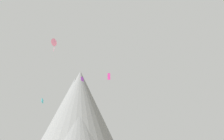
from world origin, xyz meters
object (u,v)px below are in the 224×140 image
kite_violet_mid (82,79)px  kite_magenta_mid (109,76)px  kite_cyan_mid (42,101)px  rock_massif (76,128)px  kite_pink_high (54,42)px

kite_violet_mid → kite_magenta_mid: (5.73, -4.36, -0.96)m
kite_violet_mid → kite_cyan_mid: bearing=138.6°
rock_massif → kite_cyan_mid: 56.67m
rock_massif → kite_cyan_mid: bearing=-88.5°
kite_cyan_mid → kite_pink_high: bearing=-124.3°
kite_cyan_mid → kite_pink_high: 23.85m
kite_violet_mid → kite_cyan_mid: 12.24m
kite_pink_high → kite_magenta_mid: size_ratio=3.33×
rock_massif → kite_cyan_mid: rock_massif is taller
rock_massif → kite_violet_mid: bearing=-79.9°
kite_pink_high → kite_magenta_mid: kite_pink_high is taller
kite_cyan_mid → kite_magenta_mid: bearing=103.1°
kite_cyan_mid → kite_pink_high: size_ratio=0.31×
kite_violet_mid → kite_magenta_mid: 7.27m
rock_massif → kite_cyan_mid: (1.44, -56.61, -2.18)m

